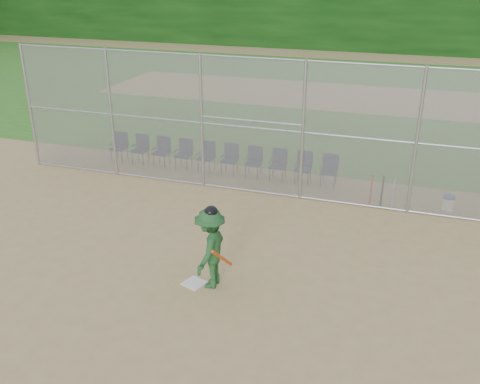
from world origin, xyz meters
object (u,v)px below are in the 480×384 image
(home_plate, at_px, (194,283))
(chair_0, at_px, (119,147))
(batter_at_plate, at_px, (210,248))
(water_cooler, at_px, (448,203))

(home_plate, height_order, chair_0, chair_0)
(batter_at_plate, bearing_deg, chair_0, 132.91)
(home_plate, height_order, batter_at_plate, batter_at_plate)
(home_plate, height_order, water_cooler, water_cooler)
(water_cooler, relative_size, chair_0, 0.43)
(water_cooler, bearing_deg, home_plate, -133.16)
(home_plate, xyz_separation_m, batter_at_plate, (0.36, 0.07, 0.89))
(batter_at_plate, distance_m, water_cooler, 7.39)
(batter_at_plate, xyz_separation_m, water_cooler, (4.88, 5.51, -0.69))
(home_plate, bearing_deg, water_cooler, 46.84)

